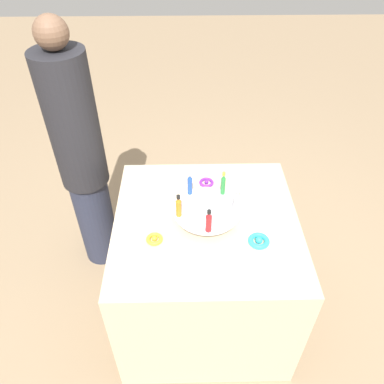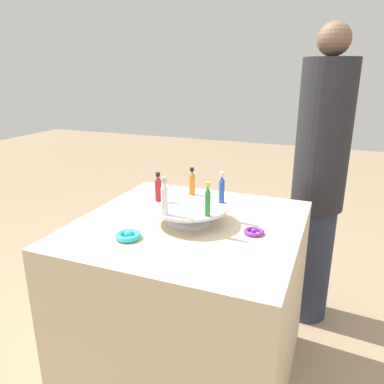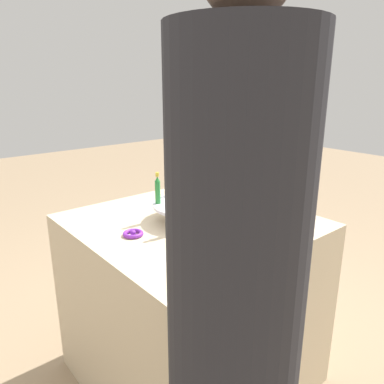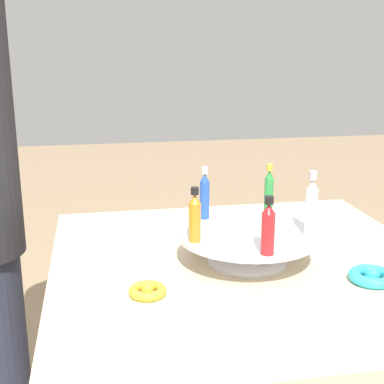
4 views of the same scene
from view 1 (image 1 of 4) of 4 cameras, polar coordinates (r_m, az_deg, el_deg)
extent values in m
plane|color=#997F60|center=(2.46, 1.72, -17.16)|extent=(12.00, 12.00, 0.00)
cube|color=beige|center=(2.13, 1.94, -11.66)|extent=(0.91, 0.91, 0.78)
cylinder|color=silver|center=(1.83, 2.21, -4.18)|extent=(0.18, 0.18, 0.01)
cylinder|color=silver|center=(1.81, 2.24, -3.47)|extent=(0.10, 0.10, 0.05)
cylinder|color=silver|center=(1.79, 2.27, -2.72)|extent=(0.32, 0.32, 0.01)
cylinder|color=silver|center=(1.73, 6.74, -2.29)|extent=(0.03, 0.03, 0.11)
cone|color=silver|center=(1.68, 6.91, -0.70)|extent=(0.03, 0.03, 0.02)
cylinder|color=#B2B2B7|center=(1.67, 6.97, -0.16)|extent=(0.02, 0.02, 0.02)
cylinder|color=#288438|center=(1.84, 4.75, 0.91)|extent=(0.02, 0.02, 0.09)
cone|color=#288438|center=(1.80, 4.85, 2.31)|extent=(0.02, 0.02, 0.02)
cylinder|color=gold|center=(1.79, 4.89, 2.78)|extent=(0.01, 0.01, 0.02)
cylinder|color=#234CAD|center=(1.83, -0.33, 0.91)|extent=(0.02, 0.02, 0.09)
cone|color=#234CAD|center=(1.80, -0.34, 2.29)|extent=(0.02, 0.02, 0.02)
cylinder|color=silver|center=(1.79, -0.34, 2.76)|extent=(0.02, 0.02, 0.02)
cylinder|color=orange|center=(1.72, -2.04, -2.52)|extent=(0.03, 0.03, 0.09)
cone|color=orange|center=(1.69, -2.09, -1.21)|extent=(0.03, 0.03, 0.02)
cylinder|color=black|center=(1.67, -2.10, -0.77)|extent=(0.02, 0.02, 0.02)
cylinder|color=#B21E23|center=(1.65, 2.44, -4.82)|extent=(0.03, 0.03, 0.09)
cone|color=#B21E23|center=(1.62, 2.50, -3.50)|extent=(0.03, 0.03, 0.02)
cylinder|color=black|center=(1.60, 2.52, -3.05)|extent=(0.02, 0.02, 0.02)
torus|color=purple|center=(2.03, 2.22, 1.46)|extent=(0.08, 0.08, 0.02)
sphere|color=purple|center=(2.03, 2.22, 1.53)|extent=(0.02, 0.02, 0.02)
torus|color=gold|center=(1.75, -5.74, -7.15)|extent=(0.08, 0.08, 0.02)
sphere|color=gold|center=(1.74, -5.75, -7.07)|extent=(0.03, 0.03, 0.03)
torus|color=#2DB7CC|center=(1.75, 10.15, -7.36)|extent=(0.10, 0.10, 0.02)
sphere|color=#2DB7CC|center=(1.75, 10.17, -7.25)|extent=(0.03, 0.03, 0.03)
cylinder|color=#282D42|center=(2.55, -14.42, -3.96)|extent=(0.23, 0.23, 0.67)
cylinder|color=#232328|center=(2.11, -17.70, 9.99)|extent=(0.27, 0.27, 0.77)
sphere|color=brown|center=(1.93, -20.69, 21.79)|extent=(0.16, 0.16, 0.16)
camera|label=2|loc=(2.43, 36.71, 16.64)|focal=35.00mm
camera|label=3|loc=(2.57, -26.92, 20.62)|focal=35.00mm
camera|label=4|loc=(0.87, -20.31, -35.94)|focal=50.00mm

